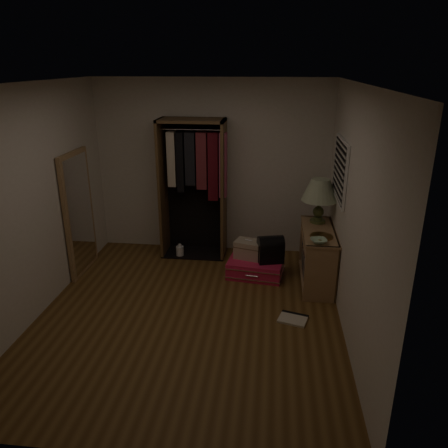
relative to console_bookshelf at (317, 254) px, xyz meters
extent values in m
plane|color=brown|center=(-1.53, -1.04, -0.39)|extent=(4.00, 4.00, 0.00)
cube|color=beige|center=(-1.53, 0.96, 0.91)|extent=(3.50, 0.02, 2.60)
cube|color=beige|center=(-1.53, -3.04, 0.91)|extent=(3.50, 0.02, 2.60)
cube|color=beige|center=(0.22, -1.04, 0.91)|extent=(0.02, 4.00, 2.60)
cube|color=beige|center=(-3.28, -1.04, 0.91)|extent=(0.02, 4.00, 2.60)
cube|color=silver|center=(-1.53, -1.04, 2.21)|extent=(3.50, 4.00, 0.01)
cube|color=white|center=(0.20, -0.04, 1.16)|extent=(0.03, 0.96, 0.76)
cube|color=black|center=(0.19, -0.04, 1.16)|extent=(0.03, 0.90, 0.70)
cube|color=silver|center=(0.18, -0.04, 0.85)|extent=(0.01, 0.88, 0.02)
cube|color=silver|center=(0.18, -0.04, 0.93)|extent=(0.01, 0.88, 0.02)
cube|color=silver|center=(0.18, -0.04, 1.01)|extent=(0.01, 0.88, 0.02)
cube|color=silver|center=(0.18, -0.04, 1.09)|extent=(0.01, 0.88, 0.02)
cube|color=silver|center=(0.18, -0.04, 1.16)|extent=(0.01, 0.88, 0.02)
cube|color=silver|center=(0.18, -0.04, 1.24)|extent=(0.01, 0.88, 0.02)
cube|color=silver|center=(0.18, -0.04, 1.32)|extent=(0.01, 0.88, 0.02)
cube|color=silver|center=(0.18, -0.04, 1.40)|extent=(0.01, 0.88, 0.02)
cube|color=silver|center=(0.18, -0.04, 1.48)|extent=(0.01, 0.88, 0.02)
cube|color=#9C724B|center=(0.01, -0.58, -0.01)|extent=(0.40, 0.03, 0.75)
cube|color=#9C724B|center=(0.01, 0.49, -0.01)|extent=(0.40, 0.03, 0.75)
cube|color=#9C724B|center=(0.01, -0.04, -0.33)|extent=(0.40, 1.04, 0.03)
cube|color=#9C724B|center=(0.01, -0.04, 0.18)|extent=(0.40, 1.04, 0.03)
cube|color=#9C724B|center=(0.01, -0.04, 0.35)|extent=(0.42, 1.12, 0.03)
cube|color=brown|center=(0.20, -0.04, -0.01)|extent=(0.02, 1.10, 0.75)
cube|color=#9C724B|center=(0.00, 0.29, 0.26)|extent=(0.36, 0.38, 0.13)
cube|color=gray|center=(-0.08, -0.52, -0.18)|extent=(0.18, 0.03, 0.26)
cube|color=#4C3833|center=(-0.07, -0.47, -0.15)|extent=(0.19, 0.04, 0.32)
cube|color=#B7AD99|center=(-0.06, -0.42, -0.20)|extent=(0.21, 0.04, 0.22)
cube|color=brown|center=(-0.07, -0.36, -0.19)|extent=(0.19, 0.05, 0.25)
cube|color=#3F4C59|center=(-0.06, -0.32, -0.17)|extent=(0.21, 0.04, 0.28)
cube|color=gray|center=(-0.06, -0.27, -0.17)|extent=(0.21, 0.05, 0.29)
cube|color=#59594C|center=(-0.06, -0.21, -0.18)|extent=(0.21, 0.05, 0.27)
cube|color=#B2724C|center=(-0.07, -0.17, -0.16)|extent=(0.19, 0.03, 0.30)
cube|color=beige|center=(-0.09, -0.12, -0.16)|extent=(0.15, 0.03, 0.29)
cube|color=#332D38|center=(-0.06, -0.08, -0.15)|extent=(0.22, 0.05, 0.32)
cube|color=gray|center=(-0.07, -0.02, -0.19)|extent=(0.19, 0.04, 0.25)
cube|color=#4C3833|center=(-0.06, 0.03, -0.18)|extent=(0.20, 0.05, 0.27)
cube|color=#B7AD99|center=(-0.06, 0.09, -0.19)|extent=(0.21, 0.03, 0.24)
cube|color=brown|center=(-0.06, 0.14, -0.16)|extent=(0.22, 0.04, 0.30)
cube|color=#3F4C59|center=(-0.06, 0.19, -0.20)|extent=(0.21, 0.03, 0.22)
cube|color=gray|center=(-0.06, 0.22, -0.17)|extent=(0.22, 0.04, 0.28)
cube|color=#59594C|center=(-0.08, 0.28, -0.18)|extent=(0.18, 0.05, 0.25)
cube|color=#B2724C|center=(-0.07, 0.34, -0.17)|extent=(0.18, 0.05, 0.28)
cube|color=beige|center=(-0.06, 0.39, -0.20)|extent=(0.22, 0.03, 0.23)
cube|color=#332D38|center=(-0.07, 0.43, -0.15)|extent=(0.19, 0.03, 0.32)
cube|color=brown|center=(-2.24, 0.70, 0.64)|extent=(0.04, 0.50, 2.05)
cube|color=brown|center=(-1.33, 0.70, 0.64)|extent=(0.04, 0.50, 2.05)
cube|color=brown|center=(-1.78, 0.70, 1.64)|extent=(0.95, 0.50, 0.04)
cube|color=black|center=(-1.78, 0.93, 0.64)|extent=(0.95, 0.02, 2.05)
cube|color=black|center=(-1.78, 0.70, -0.38)|extent=(0.95, 0.50, 0.02)
cylinder|color=silver|center=(-1.78, 0.70, 1.51)|extent=(0.87, 0.02, 0.02)
cube|color=beige|center=(-2.08, 0.68, 1.09)|extent=(0.12, 0.14, 0.79)
cube|color=black|center=(-1.95, 0.68, 1.05)|extent=(0.10, 0.15, 0.87)
cube|color=black|center=(-1.81, 0.68, 1.10)|extent=(0.14, 0.13, 0.76)
cube|color=maroon|center=(-1.64, 0.68, 1.08)|extent=(0.15, 0.13, 0.82)
cube|color=#590F19|center=(-1.48, 0.68, 0.99)|extent=(0.14, 0.12, 0.98)
cube|color=#BF4C72|center=(-1.34, 0.68, 1.02)|extent=(0.10, 0.15, 0.93)
cube|color=#9F784D|center=(-3.24, -0.04, 0.46)|extent=(0.05, 0.80, 1.70)
cube|color=white|center=(-3.21, -0.04, 0.46)|extent=(0.01, 0.68, 1.58)
cube|color=#DB1A48|center=(-0.81, 0.07, -0.27)|extent=(0.80, 0.61, 0.23)
cube|color=silver|center=(-0.81, 0.07, -0.33)|extent=(0.82, 0.64, 0.01)
cube|color=silver|center=(-0.81, 0.07, -0.21)|extent=(0.82, 0.64, 0.01)
cylinder|color=silver|center=(-0.85, -0.20, -0.27)|extent=(0.17, 0.04, 0.02)
cube|color=tan|center=(-0.92, 0.14, -0.03)|extent=(0.42, 0.34, 0.25)
cube|color=brown|center=(-0.92, 0.14, 0.02)|extent=(0.43, 0.35, 0.01)
cylinder|color=silver|center=(-0.92, 0.14, 0.10)|extent=(0.10, 0.04, 0.02)
cube|color=black|center=(-0.62, 0.04, -0.02)|extent=(0.39, 0.30, 0.26)
cylinder|color=black|center=(-0.62, 0.04, 0.11)|extent=(0.39, 0.30, 0.22)
cylinder|color=#414C25|center=(0.01, 0.26, 0.38)|extent=(0.24, 0.24, 0.03)
cylinder|color=#414C25|center=(0.01, 0.26, 0.42)|extent=(0.14, 0.14, 0.04)
sphere|color=#414C25|center=(0.01, 0.26, 0.51)|extent=(0.17, 0.17, 0.15)
cylinder|color=#414C25|center=(0.01, 0.26, 0.63)|extent=(0.06, 0.06, 0.09)
cone|color=beige|center=(0.01, 0.26, 0.82)|extent=(0.57, 0.57, 0.29)
cone|color=silver|center=(0.01, 0.26, 0.82)|extent=(0.51, 0.51, 0.27)
cylinder|color=#A2763E|center=(0.01, -0.28, 0.37)|extent=(0.32, 0.32, 0.02)
imported|color=#ACCEAC|center=(-0.04, -0.47, 0.39)|extent=(0.23, 0.23, 0.05)
cylinder|color=white|center=(-1.99, 0.56, -0.30)|extent=(0.14, 0.14, 0.16)
cylinder|color=white|center=(-1.99, 0.56, -0.20)|extent=(0.06, 0.06, 0.04)
cube|color=beige|center=(-0.33, -1.02, -0.37)|extent=(0.37, 0.33, 0.03)
cube|color=black|center=(-0.30, -0.92, -0.37)|extent=(0.31, 0.13, 0.03)
camera|label=1|loc=(-0.62, -5.41, 2.41)|focal=35.00mm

